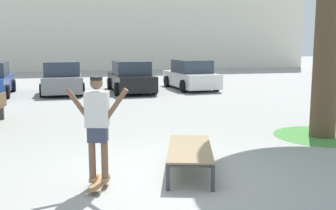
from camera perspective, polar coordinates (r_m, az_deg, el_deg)
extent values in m
plane|color=#999993|center=(7.00, -0.91, -10.20)|extent=(120.00, 120.00, 0.00)
cube|color=#38383D|center=(8.02, 0.56, -6.29)|extent=(0.08, 0.08, 0.38)
cube|color=#38383D|center=(8.03, 5.59, -6.32)|extent=(0.08, 0.08, 0.38)
cube|color=#38383D|center=(6.26, 0.00, -10.67)|extent=(0.08, 0.08, 0.38)
cube|color=#38383D|center=(6.27, 6.51, -10.69)|extent=(0.08, 0.08, 0.38)
cylinder|color=#38383D|center=(7.08, 0.32, -6.55)|extent=(0.62, 1.83, 0.05)
cylinder|color=#38383D|center=(7.09, 6.02, -6.57)|extent=(0.62, 1.83, 0.05)
cylinder|color=#38383D|center=(7.96, 3.09, -4.82)|extent=(0.74, 0.28, 0.05)
cylinder|color=#38383D|center=(6.19, 3.27, -8.82)|extent=(0.74, 0.28, 0.05)
cube|color=#847051|center=(7.06, 3.17, -6.25)|extent=(1.30, 2.04, 0.03)
cube|color=#9E754C|center=(6.53, -9.96, -10.98)|extent=(0.44, 0.82, 0.02)
cylinder|color=silver|center=(6.82, -10.04, -10.61)|extent=(0.05, 0.06, 0.06)
cylinder|color=silver|center=(6.79, -8.79, -10.66)|extent=(0.05, 0.06, 0.06)
cylinder|color=silver|center=(6.31, -11.21, -12.27)|extent=(0.05, 0.06, 0.06)
cylinder|color=silver|center=(6.27, -9.85, -12.34)|extent=(0.05, 0.06, 0.06)
cylinder|color=brown|center=(6.42, -10.94, -7.42)|extent=(0.11, 0.11, 0.82)
cube|color=#99704C|center=(6.58, -10.74, -10.43)|extent=(0.17, 0.26, 0.07)
cylinder|color=brown|center=(6.38, -9.18, -7.48)|extent=(0.11, 0.11, 0.82)
cube|color=#99704C|center=(6.54, -9.01, -10.52)|extent=(0.17, 0.26, 0.07)
cube|color=#33384C|center=(6.30, -10.16, -4.18)|extent=(0.35, 0.28, 0.24)
cube|color=silver|center=(6.23, -10.25, -0.59)|extent=(0.41, 0.32, 0.56)
cylinder|color=brown|center=(6.29, -12.93, 0.13)|extent=(0.40, 0.20, 0.52)
cylinder|color=brown|center=(6.15, -7.55, 0.08)|extent=(0.40, 0.20, 0.52)
sphere|color=brown|center=(6.18, -10.36, 3.16)|extent=(0.20, 0.20, 0.20)
cylinder|color=black|center=(6.17, -10.38, 3.81)|extent=(0.19, 0.19, 0.05)
cylinder|color=brown|center=(10.37, 22.12, 7.91)|extent=(0.63, 0.63, 4.47)
cylinder|color=#47893D|center=(10.62, 21.42, -4.19)|extent=(2.37, 2.37, 0.01)
cylinder|color=black|center=(20.56, -21.58, 2.65)|extent=(0.23, 0.60, 0.60)
cylinder|color=black|center=(17.98, -22.38, 1.81)|extent=(0.23, 0.60, 0.60)
cube|color=slate|center=(19.20, -15.02, 3.20)|extent=(1.78, 4.23, 0.70)
cube|color=#2D3847|center=(19.00, -15.11, 5.17)|extent=(1.60, 2.13, 0.64)
cylinder|color=black|center=(20.54, -17.31, 2.86)|extent=(0.23, 0.60, 0.60)
cylinder|color=black|center=(20.51, -12.56, 3.04)|extent=(0.23, 0.60, 0.60)
cylinder|color=black|center=(17.96, -17.77, 2.04)|extent=(0.23, 0.60, 0.60)
cylinder|color=black|center=(17.92, -12.34, 2.24)|extent=(0.23, 0.60, 0.60)
cube|color=black|center=(19.14, -5.42, 3.44)|extent=(1.74, 4.22, 0.70)
cube|color=#2D3847|center=(18.94, -5.37, 5.42)|extent=(1.58, 2.12, 0.64)
cylinder|color=black|center=(20.31, -8.43, 3.10)|extent=(0.23, 0.60, 0.60)
cylinder|color=black|center=(20.59, -3.73, 3.25)|extent=(0.23, 0.60, 0.60)
cylinder|color=black|center=(17.74, -7.37, 2.31)|extent=(0.23, 0.60, 0.60)
cylinder|color=black|center=(18.06, -2.02, 2.49)|extent=(0.23, 0.60, 0.60)
cube|color=silver|center=(20.32, 3.28, 3.78)|extent=(1.88, 4.27, 0.70)
cube|color=#2D3847|center=(20.13, 3.45, 5.64)|extent=(1.65, 2.17, 0.64)
cylinder|color=black|center=(21.29, -0.12, 3.45)|extent=(0.25, 0.61, 0.60)
cylinder|color=black|center=(21.86, 4.15, 3.57)|extent=(0.25, 0.61, 0.60)
cylinder|color=black|center=(18.83, 2.26, 2.75)|extent=(0.25, 0.61, 0.60)
cylinder|color=black|center=(19.47, 6.98, 2.89)|extent=(0.25, 0.61, 0.60)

